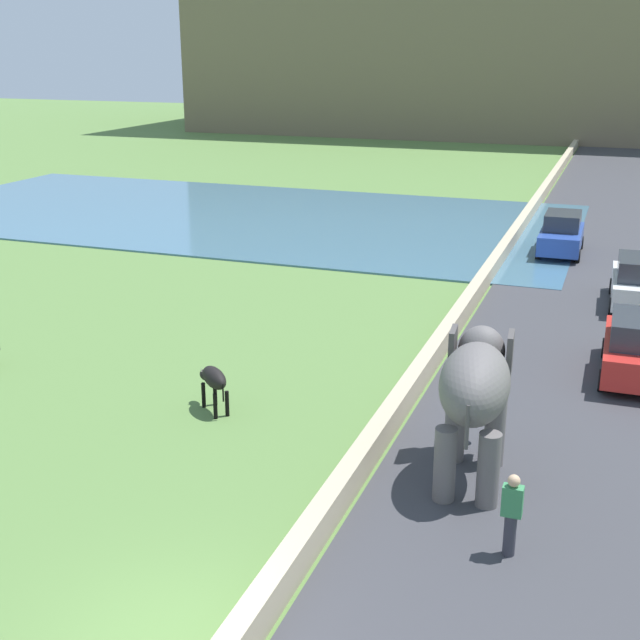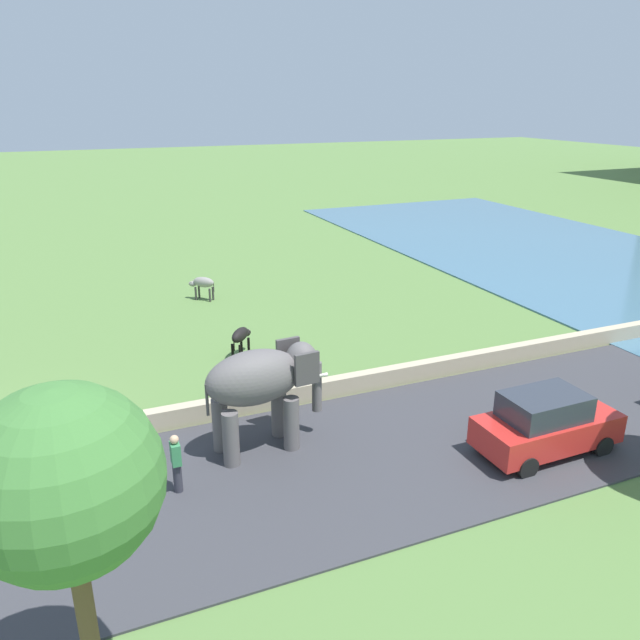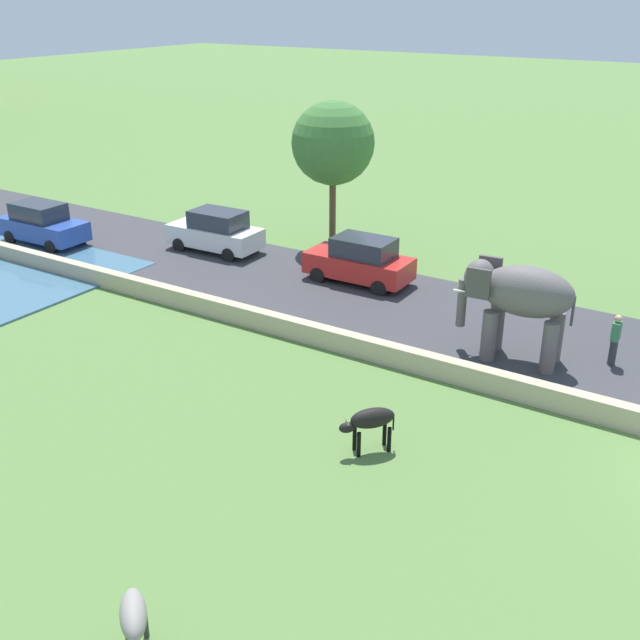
{
  "view_description": "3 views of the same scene",
  "coord_description": "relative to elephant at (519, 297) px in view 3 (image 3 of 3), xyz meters",
  "views": [
    {
      "loc": [
        5.84,
        -9.13,
        8.64
      ],
      "look_at": [
        -2.03,
        12.34,
        1.12
      ],
      "focal_mm": 47.08,
      "sensor_mm": 36.0,
      "label": 1
    },
    {
      "loc": [
        17.92,
        2.23,
        9.28
      ],
      "look_at": [
        -2.34,
        10.75,
        1.34
      ],
      "focal_mm": 34.72,
      "sensor_mm": 36.0,
      "label": 2
    },
    {
      "loc": [
        -16.89,
        0.56,
        10.21
      ],
      "look_at": [
        -0.6,
        10.91,
        1.77
      ],
      "focal_mm": 42.65,
      "sensor_mm": 36.0,
      "label": 3
    }
  ],
  "objects": [
    {
      "name": "person_beside_elephant",
      "position": [
        1.16,
        -2.6,
        -1.16
      ],
      "size": [
        0.36,
        0.22,
        1.63
      ],
      "color": "#33333D",
      "rests_on": "ground"
    },
    {
      "name": "cow_grey",
      "position": [
        -14.05,
        1.47,
        -1.2
      ],
      "size": [
        1.19,
        1.24,
        1.15
      ],
      "color": "gray",
      "rests_on": "ground"
    },
    {
      "name": "tree_near",
      "position": [
        6.47,
        10.29,
        2.37
      ],
      "size": [
        3.43,
        3.43,
        6.13
      ],
      "color": "brown",
      "rests_on": "ground"
    },
    {
      "name": "car_red",
      "position": [
        3.17,
        7.06,
        -1.14
      ],
      "size": [
        1.82,
        4.01,
        1.8
      ],
      "color": "red",
      "rests_on": "ground"
    },
    {
      "name": "barrier_wall",
      "position": [
        -2.21,
        11.36,
        -1.71
      ],
      "size": [
        0.4,
        110.0,
        0.64
      ],
      "primitive_type": "cube",
      "color": "tan",
      "rests_on": "ground"
    },
    {
      "name": "road_surface",
      "position": [
        1.59,
        13.36,
        -2.01
      ],
      "size": [
        7.0,
        120.0,
        0.06
      ],
      "primitive_type": "cube",
      "color": "#38383D",
      "rests_on": "ground"
    },
    {
      "name": "car_blue",
      "position": [
        0.02,
        21.03,
        -1.14
      ],
      "size": [
        1.84,
        4.02,
        1.8
      ],
      "color": "#2D4CA8",
      "rests_on": "ground"
    },
    {
      "name": "cow_black",
      "position": [
        -6.58,
        1.23,
        -1.2
      ],
      "size": [
        1.27,
        1.16,
        1.15
      ],
      "color": "black",
      "rests_on": "ground"
    },
    {
      "name": "elephant",
      "position": [
        0.0,
        0.0,
        0.0
      ],
      "size": [
        1.63,
        3.52,
        2.99
      ],
      "color": "#605B5B",
      "rests_on": "ground"
    },
    {
      "name": "car_white",
      "position": [
        3.17,
        13.99,
        -1.14
      ],
      "size": [
        1.88,
        4.05,
        1.8
      ],
      "color": "white",
      "rests_on": "ground"
    }
  ]
}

